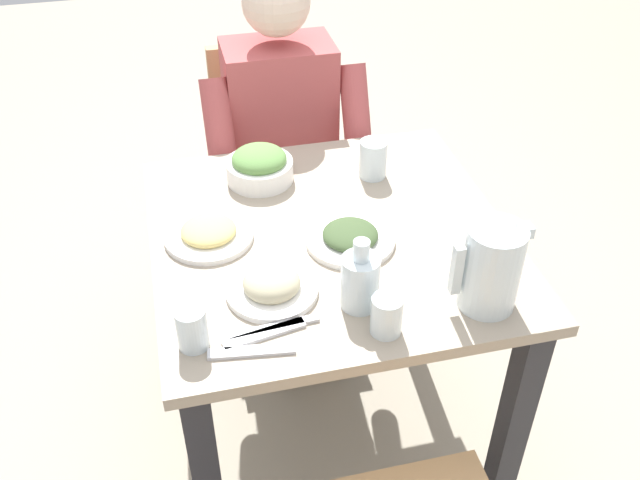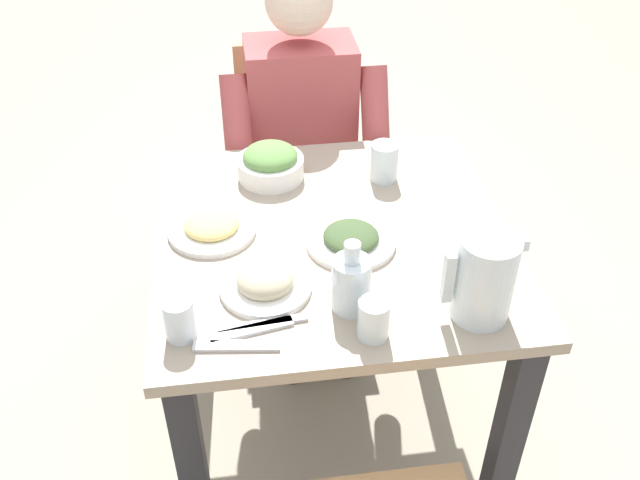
% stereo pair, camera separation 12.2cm
% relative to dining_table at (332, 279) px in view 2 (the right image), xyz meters
% --- Properties ---
extents(ground_plane, '(8.00, 8.00, 0.00)m').
position_rel_dining_table_xyz_m(ground_plane, '(0.00, 0.00, -0.61)').
color(ground_plane, '#9E937F').
extents(dining_table, '(0.83, 0.83, 0.75)m').
position_rel_dining_table_xyz_m(dining_table, '(0.00, 0.00, 0.00)').
color(dining_table, gray).
rests_on(dining_table, ground_plane).
extents(chair_near, '(0.40, 0.40, 0.88)m').
position_rel_dining_table_xyz_m(chair_near, '(-0.00, -0.74, -0.11)').
color(chair_near, tan).
rests_on(chair_near, ground_plane).
extents(diner_near, '(0.48, 0.53, 1.17)m').
position_rel_dining_table_xyz_m(diner_near, '(-0.00, -0.53, 0.04)').
color(diner_near, '#B24C4C').
rests_on(diner_near, ground_plane).
extents(water_pitcher, '(0.16, 0.12, 0.19)m').
position_rel_dining_table_xyz_m(water_pitcher, '(-0.26, 0.31, 0.24)').
color(water_pitcher, silver).
rests_on(water_pitcher, dining_table).
extents(salad_bowl, '(0.17, 0.17, 0.09)m').
position_rel_dining_table_xyz_m(salad_bowl, '(0.12, -0.26, 0.18)').
color(salad_bowl, white).
rests_on(salad_bowl, dining_table).
extents(plate_beans, '(0.20, 0.20, 0.06)m').
position_rel_dining_table_xyz_m(plate_beans, '(0.17, 0.17, 0.16)').
color(plate_beans, white).
rests_on(plate_beans, dining_table).
extents(plate_dolmas, '(0.21, 0.21, 0.04)m').
position_rel_dining_table_xyz_m(plate_dolmas, '(-0.04, 0.04, 0.15)').
color(plate_dolmas, white).
rests_on(plate_dolmas, dining_table).
extents(plate_fries, '(0.21, 0.21, 0.04)m').
position_rel_dining_table_xyz_m(plate_fries, '(0.28, -0.05, 0.15)').
color(plate_fries, white).
rests_on(plate_fries, dining_table).
extents(water_glass_near_left, '(0.06, 0.06, 0.09)m').
position_rel_dining_table_xyz_m(water_glass_near_left, '(-0.03, 0.34, 0.18)').
color(water_glass_near_left, silver).
rests_on(water_glass_near_left, dining_table).
extents(water_glass_far_left, '(0.06, 0.06, 0.09)m').
position_rel_dining_table_xyz_m(water_glass_far_left, '(0.34, 0.29, 0.19)').
color(water_glass_far_left, silver).
rests_on(water_glass_far_left, dining_table).
extents(water_glass_center, '(0.07, 0.07, 0.10)m').
position_rel_dining_table_xyz_m(water_glass_center, '(-0.17, -0.22, 0.19)').
color(water_glass_center, silver).
rests_on(water_glass_center, dining_table).
extents(oil_carafe, '(0.08, 0.08, 0.16)m').
position_rel_dining_table_xyz_m(oil_carafe, '(-0.00, 0.25, 0.20)').
color(oil_carafe, silver).
rests_on(oil_carafe, dining_table).
extents(fork_near, '(0.17, 0.06, 0.01)m').
position_rel_dining_table_xyz_m(fork_near, '(0.21, 0.29, 0.14)').
color(fork_near, silver).
rests_on(fork_near, dining_table).
extents(knife_near, '(0.19, 0.03, 0.01)m').
position_rel_dining_table_xyz_m(knife_near, '(0.18, 0.28, 0.14)').
color(knife_near, silver).
rests_on(knife_near, dining_table).
extents(fork_far, '(0.17, 0.05, 0.01)m').
position_rel_dining_table_xyz_m(fork_far, '(0.24, 0.33, 0.14)').
color(fork_far, silver).
rests_on(fork_far, dining_table).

